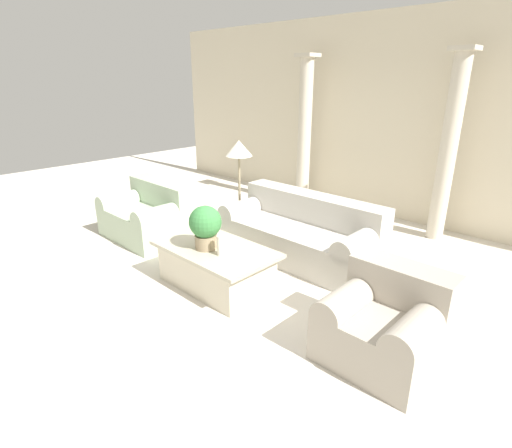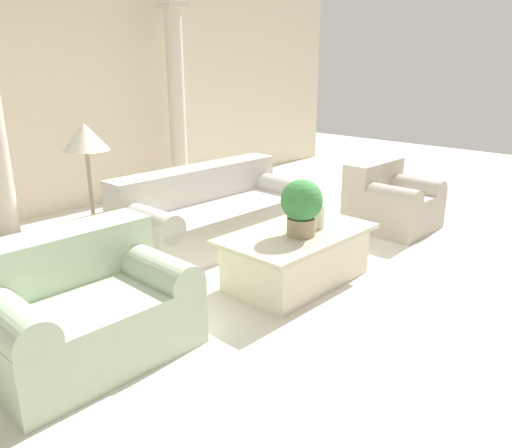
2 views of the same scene
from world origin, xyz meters
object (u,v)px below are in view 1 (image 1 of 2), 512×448
(coffee_table, at_px, (216,266))
(armchair, at_px, (385,321))
(sofa_long, at_px, (301,232))
(floor_lamp, at_px, (239,154))
(loveseat, at_px, (150,214))
(potted_plant, at_px, (205,225))

(coffee_table, xyz_separation_m, armchair, (1.94, 0.18, 0.09))
(sofa_long, relative_size, floor_lamp, 1.54)
(coffee_table, bearing_deg, loveseat, 170.05)
(sofa_long, relative_size, coffee_table, 1.53)
(loveseat, relative_size, floor_lamp, 0.93)
(coffee_table, bearing_deg, sofa_long, 81.88)
(floor_lamp, bearing_deg, armchair, -22.66)
(sofa_long, bearing_deg, coffee_table, -98.12)
(loveseat, height_order, armchair, loveseat)
(sofa_long, xyz_separation_m, floor_lamp, (-1.30, 0.14, 0.85))
(coffee_table, bearing_deg, floor_lamp, 127.42)
(coffee_table, distance_m, potted_plant, 0.50)
(loveseat, bearing_deg, coffee_table, -9.95)
(armchair, bearing_deg, sofa_long, 147.22)
(floor_lamp, height_order, armchair, floor_lamp)
(coffee_table, bearing_deg, potted_plant, -125.33)
(armchair, bearing_deg, loveseat, 177.76)
(sofa_long, distance_m, coffee_table, 1.32)
(floor_lamp, bearing_deg, loveseat, -123.33)
(loveseat, xyz_separation_m, floor_lamp, (0.74, 1.13, 0.84))
(coffee_table, distance_m, armchair, 1.95)
(sofa_long, height_order, armchair, sofa_long)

